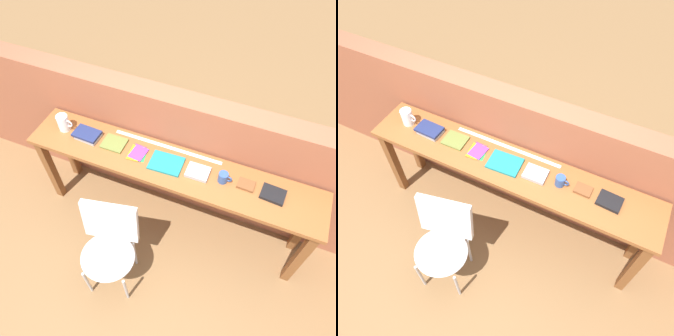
% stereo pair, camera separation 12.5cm
% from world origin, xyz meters
% --- Properties ---
extents(ground_plane, '(40.00, 40.00, 0.00)m').
position_xyz_m(ground_plane, '(0.00, 0.00, 0.00)').
color(ground_plane, brown).
extents(brick_wall_back, '(6.00, 0.20, 1.30)m').
position_xyz_m(brick_wall_back, '(0.00, 0.64, 0.65)').
color(brick_wall_back, '#935138').
rests_on(brick_wall_back, ground).
extents(sideboard, '(2.50, 0.44, 0.88)m').
position_xyz_m(sideboard, '(0.00, 0.30, 0.74)').
color(sideboard, brown).
rests_on(sideboard, ground).
extents(chair_white_moulded, '(0.52, 0.53, 0.89)m').
position_xyz_m(chair_white_moulded, '(-0.25, -0.38, 0.53)').
color(chair_white_moulded, silver).
rests_on(chair_white_moulded, ground).
extents(pitcher_white, '(0.14, 0.10, 0.18)m').
position_xyz_m(pitcher_white, '(-1.01, 0.32, 0.96)').
color(pitcher_white, white).
rests_on(pitcher_white, sideboard).
extents(book_stack_leftmost, '(0.23, 0.16, 0.05)m').
position_xyz_m(book_stack_leftmost, '(-0.78, 0.32, 0.91)').
color(book_stack_leftmost, '#9E9EA3').
rests_on(book_stack_leftmost, sideboard).
extents(magazine_cycling, '(0.20, 0.17, 0.02)m').
position_xyz_m(magazine_cycling, '(-0.53, 0.33, 0.89)').
color(magazine_cycling, olive).
rests_on(magazine_cycling, sideboard).
extents(pamphlet_pile_colourful, '(0.16, 0.18, 0.01)m').
position_xyz_m(pamphlet_pile_colourful, '(-0.30, 0.31, 0.89)').
color(pamphlet_pile_colourful, green).
rests_on(pamphlet_pile_colourful, sideboard).
extents(book_open_centre, '(0.28, 0.21, 0.02)m').
position_xyz_m(book_open_centre, '(-0.03, 0.30, 0.89)').
color(book_open_centre, '#19757A').
rests_on(book_open_centre, sideboard).
extents(book_grey_hardcover, '(0.18, 0.15, 0.03)m').
position_xyz_m(book_grey_hardcover, '(0.23, 0.31, 0.89)').
color(book_grey_hardcover, '#9E9EA3').
rests_on(book_grey_hardcover, sideboard).
extents(mug, '(0.11, 0.08, 0.09)m').
position_xyz_m(mug, '(0.44, 0.31, 0.92)').
color(mug, '#2D4C8C').
rests_on(mug, sideboard).
extents(leather_journal_brown, '(0.13, 0.10, 0.02)m').
position_xyz_m(leather_journal_brown, '(0.62, 0.33, 0.89)').
color(leather_journal_brown, brown).
rests_on(leather_journal_brown, sideboard).
extents(book_repair_rightmost, '(0.19, 0.15, 0.03)m').
position_xyz_m(book_repair_rightmost, '(0.82, 0.32, 0.89)').
color(book_repair_rightmost, black).
rests_on(book_repair_rightmost, sideboard).
extents(ruler_metal_back_edge, '(0.96, 0.03, 0.00)m').
position_xyz_m(ruler_metal_back_edge, '(-0.10, 0.47, 0.88)').
color(ruler_metal_back_edge, silver).
rests_on(ruler_metal_back_edge, sideboard).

